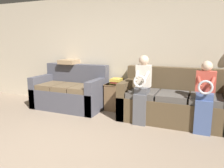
{
  "coord_description": "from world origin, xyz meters",
  "views": [
    {
      "loc": [
        1.97,
        -1.94,
        1.53
      ],
      "look_at": [
        0.46,
        1.64,
        0.77
      ],
      "focal_mm": 35.0,
      "sensor_mm": 36.0,
      "label": 1
    }
  ],
  "objects_px": {
    "couch_main": "(173,103)",
    "throw_pillow": "(69,62)",
    "couch_side": "(70,93)",
    "child_left_seated": "(142,86)",
    "side_shelf": "(116,96)",
    "book_stack": "(116,81)",
    "child_right_seated": "(205,94)"
  },
  "relations": [
    {
      "from": "couch_main",
      "to": "side_shelf",
      "type": "xyz_separation_m",
      "value": [
        -1.28,
        0.21,
        -0.05
      ]
    },
    {
      "from": "child_left_seated",
      "to": "child_right_seated",
      "type": "relative_size",
      "value": 1.05
    },
    {
      "from": "couch_main",
      "to": "book_stack",
      "type": "bearing_deg",
      "value": 170.98
    },
    {
      "from": "child_right_seated",
      "to": "couch_main",
      "type": "bearing_deg",
      "value": 145.39
    },
    {
      "from": "child_left_seated",
      "to": "book_stack",
      "type": "relative_size",
      "value": 4.4
    },
    {
      "from": "child_left_seated",
      "to": "throw_pillow",
      "type": "distance_m",
      "value": 2.13
    },
    {
      "from": "couch_side",
      "to": "child_left_seated",
      "type": "height_order",
      "value": "child_left_seated"
    },
    {
      "from": "side_shelf",
      "to": "couch_main",
      "type": "bearing_deg",
      "value": -9.32
    },
    {
      "from": "book_stack",
      "to": "couch_main",
      "type": "bearing_deg",
      "value": -9.02
    },
    {
      "from": "couch_main",
      "to": "couch_side",
      "type": "height_order",
      "value": "couch_main"
    },
    {
      "from": "couch_side",
      "to": "throw_pillow",
      "type": "xyz_separation_m",
      "value": [
        -0.2,
        0.3,
        0.69
      ]
    },
    {
      "from": "couch_main",
      "to": "side_shelf",
      "type": "distance_m",
      "value": 1.3
    },
    {
      "from": "child_right_seated",
      "to": "throw_pillow",
      "type": "relative_size",
      "value": 2.91
    },
    {
      "from": "couch_side",
      "to": "book_stack",
      "type": "height_order",
      "value": "couch_side"
    },
    {
      "from": "throw_pillow",
      "to": "child_right_seated",
      "type": "bearing_deg",
      "value": -11.85
    },
    {
      "from": "couch_side",
      "to": "book_stack",
      "type": "distance_m",
      "value": 1.14
    },
    {
      "from": "side_shelf",
      "to": "child_left_seated",
      "type": "bearing_deg",
      "value": -37.72
    },
    {
      "from": "couch_main",
      "to": "throw_pillow",
      "type": "height_order",
      "value": "throw_pillow"
    },
    {
      "from": "child_left_seated",
      "to": "couch_side",
      "type": "bearing_deg",
      "value": 169.38
    },
    {
      "from": "side_shelf",
      "to": "book_stack",
      "type": "distance_m",
      "value": 0.36
    },
    {
      "from": "throw_pillow",
      "to": "side_shelf",
      "type": "bearing_deg",
      "value": -2.93
    },
    {
      "from": "couch_main",
      "to": "child_right_seated",
      "type": "xyz_separation_m",
      "value": [
        0.54,
        -0.37,
        0.31
      ]
    },
    {
      "from": "child_left_seated",
      "to": "book_stack",
      "type": "height_order",
      "value": "child_left_seated"
    },
    {
      "from": "couch_side",
      "to": "throw_pillow",
      "type": "distance_m",
      "value": 0.78
    },
    {
      "from": "child_right_seated",
      "to": "book_stack",
      "type": "height_order",
      "value": "child_right_seated"
    },
    {
      "from": "child_right_seated",
      "to": "book_stack",
      "type": "bearing_deg",
      "value": 162.44
    },
    {
      "from": "book_stack",
      "to": "throw_pillow",
      "type": "xyz_separation_m",
      "value": [
        -1.27,
        0.07,
        0.38
      ]
    },
    {
      "from": "couch_side",
      "to": "side_shelf",
      "type": "distance_m",
      "value": 1.09
    },
    {
      "from": "child_left_seated",
      "to": "book_stack",
      "type": "bearing_deg",
      "value": 142.44
    },
    {
      "from": "side_shelf",
      "to": "book_stack",
      "type": "bearing_deg",
      "value": -53.66
    },
    {
      "from": "child_right_seated",
      "to": "side_shelf",
      "type": "distance_m",
      "value": 1.95
    },
    {
      "from": "couch_side",
      "to": "side_shelf",
      "type": "relative_size",
      "value": 2.71
    }
  ]
}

